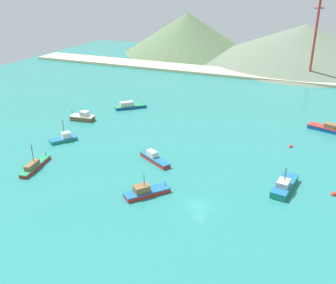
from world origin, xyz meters
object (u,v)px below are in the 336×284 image
Objects in this scene: fishing_boat_5 at (146,191)px; fishing_boat_6 at (129,106)px; fishing_boat_1 at (83,117)px; fishing_boat_8 at (64,138)px; buoy_1 at (334,194)px; buoy_0 at (291,146)px; fishing_boat_3 at (284,186)px; fishing_boat_7 at (154,158)px; fishing_boat_2 at (327,128)px; radio_tower at (315,37)px; fishing_boat_0 at (35,166)px.

fishing_boat_6 is at bearing 121.81° from fishing_boat_5.
fishing_boat_8 is (4.70, -15.42, -0.23)m from fishing_boat_1.
buoy_0 is at bearing 117.25° from buoy_1.
fishing_boat_3 is 29.94m from fishing_boat_7.
radio_tower is at bearing 99.12° from fishing_boat_2.
radio_tower reaches higher than fishing_boat_5.
buoy_1 is (63.61, -32.27, -0.64)m from fishing_boat_6.
fishing_boat_8 reaches higher than fishing_boat_5.
fishing_boat_3 is (61.68, -18.35, -0.08)m from fishing_boat_1.
fishing_boat_2 is 1.39× the size of fishing_boat_8.
fishing_boat_7 is 39.31m from buoy_1.
fishing_boat_2 is at bearing 45.13° from fishing_boat_7.
radio_tower is (27.20, 94.67, 17.10)m from fishing_boat_7.
fishing_boat_1 is 0.70× the size of fishing_boat_3.
fishing_boat_5 reaches higher than fishing_boat_7.
fishing_boat_1 is 1.02× the size of fishing_boat_8.
buoy_0 is 75.68m from radio_tower.
radio_tower is (-9.31, 58.00, 17.04)m from fishing_boat_2.
fishing_boat_0 is 27.23m from fishing_boat_7.
fishing_boat_0 is at bearing -76.54° from fishing_boat_8.
fishing_boat_3 is 63.98m from fishing_boat_6.
fishing_boat_6 is 31.15m from fishing_boat_8.
fishing_boat_2 is 61.16m from radio_tower.
fishing_boat_1 is at bearing -127.20° from radio_tower.
fishing_boat_0 reaches higher than fishing_boat_3.
fishing_boat_7 is at bearing 177.37° from fishing_boat_3.
fishing_boat_2 is 60.95m from fishing_boat_6.
fishing_boat_7 is at bearing -179.54° from buoy_1.
fishing_boat_1 is 60.51m from buoy_0.
fishing_boat_2 is (68.28, 19.70, -0.17)m from fishing_boat_1.
fishing_boat_3 is 10.88× the size of buoy_0.
buoy_0 is (60.37, 4.13, -0.84)m from fishing_boat_1.
radio_tower reaches higher than fishing_boat_6.
fishing_boat_8 is at bearing -160.65° from buoy_0.
fishing_boat_5 is 0.94× the size of fishing_boat_6.
fishing_boat_0 is at bearing -167.11° from buoy_1.
fishing_boat_3 is at bearing -32.06° from fishing_boat_6.
radio_tower is at bearing 91.61° from fishing_boat_3.
fishing_boat_7 is 35.55m from buoy_0.
fishing_boat_2 reaches higher than fishing_boat_6.
fishing_boat_8 is (-2.77, -31.03, -0.05)m from fishing_boat_6.
fishing_boat_2 is at bearing 3.84° from fishing_boat_6.
fishing_boat_1 is 6.83× the size of buoy_1.
fishing_boat_0 is at bearing -145.93° from buoy_0.
fishing_boat_6 is at bearing 153.10° from buoy_1.
fishing_boat_8 is at bearing 103.46° from fishing_boat_0.
radio_tower is (-2.71, 96.04, 16.95)m from fishing_boat_3.
fishing_boat_0 is 32.12m from fishing_boat_1.
fishing_boat_7 is at bearing 108.53° from fishing_boat_5.
radio_tower is (-12.10, 94.35, 17.69)m from buoy_1.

